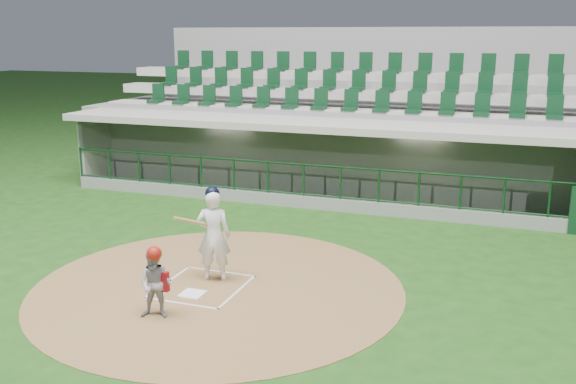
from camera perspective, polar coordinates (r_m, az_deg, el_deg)
name	(u,v)px	position (r m, az deg, el deg)	size (l,w,h in m)	color
ground	(209,282)	(12.97, -7.03, -7.93)	(120.00, 120.00, 0.00)	#194012
dirt_circle	(218,287)	(12.67, -6.21, -8.40)	(7.20, 7.20, 0.01)	brown
home_plate	(192,294)	(12.39, -8.50, -8.94)	(0.43, 0.43, 0.02)	white
batter_box_chalk	(202,286)	(12.71, -7.64, -8.32)	(1.55, 1.80, 0.01)	white
dugout_structure	(323,162)	(19.73, 3.10, 2.64)	(16.40, 3.70, 3.00)	slate
seating_deck	(349,133)	(22.56, 5.40, 5.22)	(17.00, 6.72, 5.15)	slate
batter	(213,234)	(12.72, -6.65, -3.72)	(0.92, 0.95, 1.92)	white
catcher	(156,283)	(11.34, -11.67, -7.89)	(0.69, 0.59, 1.29)	#99999E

